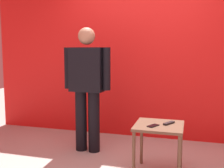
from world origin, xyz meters
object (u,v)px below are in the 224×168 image
object	(u,v)px
standing_person	(87,83)
cell_phone	(153,126)
side_table	(159,132)
tv_remote	(169,123)

from	to	relation	value
standing_person	cell_phone	xyz separation A→B (m)	(0.98, -0.56, -0.37)
side_table	cell_phone	distance (m)	0.14
side_table	tv_remote	xyz separation A→B (m)	(0.10, 0.06, 0.10)
standing_person	tv_remote	distance (m)	1.27
standing_person	tv_remote	bearing A→B (deg)	-20.03
tv_remote	standing_person	bearing A→B (deg)	-170.19
cell_phone	tv_remote	xyz separation A→B (m)	(0.16, 0.14, 0.01)
cell_phone	tv_remote	world-z (taller)	tv_remote
cell_phone	tv_remote	size ratio (longest dim) A/B	0.85
standing_person	side_table	xyz separation A→B (m)	(1.04, -0.47, -0.47)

